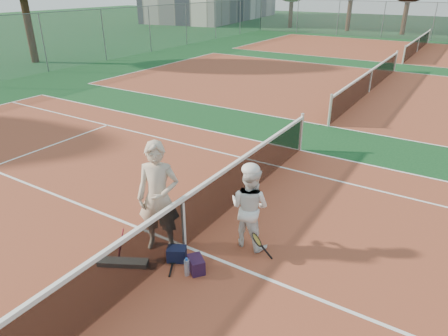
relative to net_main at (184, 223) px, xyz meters
The scene contains 18 objects.
ground 0.51m from the net_main, ahead, with size 130.00×130.00×0.00m, color #103D1B.
court_main 0.51m from the net_main, ahead, with size 23.77×10.97×0.01m, color brown.
court_far_a 13.51m from the net_main, 90.00° to the left, with size 23.77×10.97×0.01m, color brown.
court_far_b 27.00m from the net_main, 90.00° to the left, with size 23.77×10.97×0.01m, color brown.
net_main is the anchor object (origin of this frame).
net_far_a 13.50m from the net_main, 90.00° to the left, with size 0.10×10.98×1.02m, color black, non-canonical shape.
net_far_b 27.00m from the net_main, 90.00° to the left, with size 0.10×10.98×1.02m, color black, non-canonical shape.
fence_back 34.01m from the net_main, 90.00° to the left, with size 32.00×0.06×3.00m, color slate, non-canonical shape.
fence_left 17.39m from the net_main, 157.13° to the left, with size 54.50×0.06×3.00m, color slate, non-canonical shape.
player_a 0.66m from the net_main, 148.46° to the right, with size 0.74×0.49×2.04m, color #C1AE96.
player_b 1.21m from the net_main, 36.61° to the left, with size 0.76×0.59×1.56m, color white.
racket_red 1.10m from the net_main, 129.16° to the right, with size 0.17×0.27×0.59m, color maroon, non-canonical shape.
racket_black_held 1.35m from the net_main, 16.86° to the left, with size 0.38×0.27×0.50m, color black, non-canonical shape.
racket_spare 0.64m from the net_main, 80.38° to the right, with size 0.60×0.27×0.03m, color black, non-canonical shape.
sports_bag_navy 0.56m from the net_main, 71.70° to the right, with size 0.33×0.22×0.26m, color black.
sports_bag_purple 0.83m from the net_main, 37.37° to the right, with size 0.33×0.22×0.26m, color black.
net_cover_canvas 1.23m from the net_main, 120.37° to the right, with size 0.85×0.20×0.09m, color #635F59.
water_bottle 0.87m from the net_main, 49.89° to the right, with size 0.09×0.09×0.30m, color #ADC4DB.
Camera 1 is at (3.81, -4.73, 4.38)m, focal length 32.00 mm.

